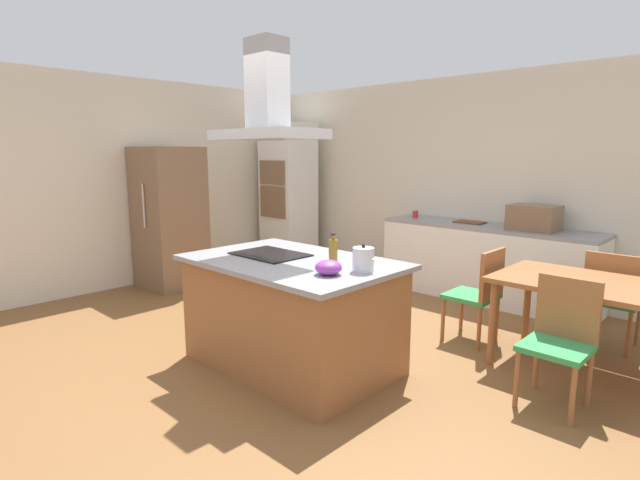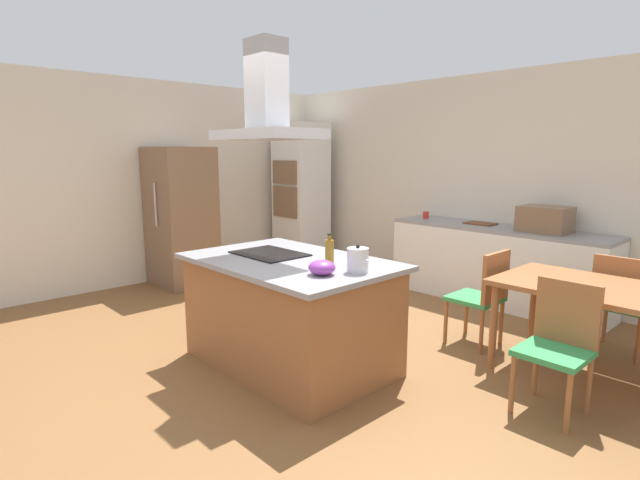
{
  "view_description": "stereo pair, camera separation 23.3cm",
  "coord_description": "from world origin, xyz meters",
  "px_view_note": "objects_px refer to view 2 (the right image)",
  "views": [
    {
      "loc": [
        2.83,
        -2.63,
        1.75
      ],
      "look_at": [
        -0.07,
        0.4,
        1.0
      ],
      "focal_mm": 27.57,
      "sensor_mm": 36.0,
      "label": 1
    },
    {
      "loc": [
        2.99,
        -2.47,
        1.75
      ],
      "look_at": [
        -0.07,
        0.4,
        1.0
      ],
      "focal_mm": 27.57,
      "sensor_mm": 36.0,
      "label": 2
    }
  ],
  "objects_px": {
    "countertop_microwave": "(545,219)",
    "coffee_mug_red": "(426,215)",
    "tea_kettle": "(358,260)",
    "dining_table": "(596,297)",
    "mixing_bowl": "(322,267)",
    "refrigerator": "(181,217)",
    "chair_facing_back_wall": "(621,299)",
    "chair_at_left_end": "(484,292)",
    "wall_oven_stack": "(301,194)",
    "cooktop": "(270,254)",
    "cutting_board": "(480,223)",
    "range_hood": "(267,108)",
    "olive_oil_bottle": "(330,251)",
    "chair_facing_island": "(559,339)"
  },
  "relations": [
    {
      "from": "countertop_microwave",
      "to": "coffee_mug_red",
      "type": "height_order",
      "value": "countertop_microwave"
    },
    {
      "from": "chair_at_left_end",
      "to": "mixing_bowl",
      "type": "bearing_deg",
      "value": -101.19
    },
    {
      "from": "tea_kettle",
      "to": "dining_table",
      "type": "distance_m",
      "value": 1.87
    },
    {
      "from": "coffee_mug_red",
      "to": "cooktop",
      "type": "bearing_deg",
      "value": -81.38
    },
    {
      "from": "chair_at_left_end",
      "to": "cutting_board",
      "type": "bearing_deg",
      "value": 120.84
    },
    {
      "from": "dining_table",
      "to": "chair_facing_back_wall",
      "type": "relative_size",
      "value": 1.57
    },
    {
      "from": "chair_at_left_end",
      "to": "tea_kettle",
      "type": "bearing_deg",
      "value": -98.6
    },
    {
      "from": "coffee_mug_red",
      "to": "cutting_board",
      "type": "xyz_separation_m",
      "value": [
        0.76,
        0.04,
        -0.04
      ]
    },
    {
      "from": "chair_at_left_end",
      "to": "wall_oven_stack",
      "type": "bearing_deg",
      "value": 163.62
    },
    {
      "from": "tea_kettle",
      "to": "cutting_board",
      "type": "xyz_separation_m",
      "value": [
        -0.62,
        2.85,
        -0.08
      ]
    },
    {
      "from": "cooktop",
      "to": "mixing_bowl",
      "type": "xyz_separation_m",
      "value": [
        0.82,
        -0.16,
        0.05
      ]
    },
    {
      "from": "olive_oil_bottle",
      "to": "chair_facing_back_wall",
      "type": "xyz_separation_m",
      "value": [
        1.45,
        2.09,
        -0.49
      ]
    },
    {
      "from": "olive_oil_bottle",
      "to": "mixing_bowl",
      "type": "bearing_deg",
      "value": -53.52
    },
    {
      "from": "olive_oil_bottle",
      "to": "mixing_bowl",
      "type": "xyz_separation_m",
      "value": [
        0.2,
        -0.27,
        -0.05
      ]
    },
    {
      "from": "mixing_bowl",
      "to": "chair_facing_back_wall",
      "type": "xyz_separation_m",
      "value": [
        1.25,
        2.36,
        -0.44
      ]
    },
    {
      "from": "coffee_mug_red",
      "to": "chair_at_left_end",
      "type": "bearing_deg",
      "value": -40.59
    },
    {
      "from": "cooktop",
      "to": "cutting_board",
      "type": "bearing_deg",
      "value": 83.83
    },
    {
      "from": "countertop_microwave",
      "to": "chair_facing_back_wall",
      "type": "distance_m",
      "value": 1.3
    },
    {
      "from": "dining_table",
      "to": "range_hood",
      "type": "height_order",
      "value": "range_hood"
    },
    {
      "from": "dining_table",
      "to": "cutting_board",
      "type": "bearing_deg",
      "value": 141.38
    },
    {
      "from": "chair_at_left_end",
      "to": "chair_facing_back_wall",
      "type": "bearing_deg",
      "value": 36.01
    },
    {
      "from": "countertop_microwave",
      "to": "chair_facing_island",
      "type": "height_order",
      "value": "countertop_microwave"
    },
    {
      "from": "coffee_mug_red",
      "to": "cutting_board",
      "type": "height_order",
      "value": "coffee_mug_red"
    },
    {
      "from": "tea_kettle",
      "to": "chair_facing_island",
      "type": "bearing_deg",
      "value": 34.66
    },
    {
      "from": "olive_oil_bottle",
      "to": "cutting_board",
      "type": "height_order",
      "value": "olive_oil_bottle"
    },
    {
      "from": "coffee_mug_red",
      "to": "mixing_bowl",
      "type": "bearing_deg",
      "value": -67.69
    },
    {
      "from": "mixing_bowl",
      "to": "refrigerator",
      "type": "bearing_deg",
      "value": 167.67
    },
    {
      "from": "tea_kettle",
      "to": "mixing_bowl",
      "type": "distance_m",
      "value": 0.27
    },
    {
      "from": "cooktop",
      "to": "mixing_bowl",
      "type": "relative_size",
      "value": 3.13
    },
    {
      "from": "coffee_mug_red",
      "to": "cutting_board",
      "type": "distance_m",
      "value": 0.76
    },
    {
      "from": "range_hood",
      "to": "chair_facing_back_wall",
      "type": "bearing_deg",
      "value": 46.77
    },
    {
      "from": "cooktop",
      "to": "mixing_bowl",
      "type": "distance_m",
      "value": 0.83
    },
    {
      "from": "mixing_bowl",
      "to": "chair_at_left_end",
      "type": "bearing_deg",
      "value": 78.81
    },
    {
      "from": "olive_oil_bottle",
      "to": "chair_at_left_end",
      "type": "distance_m",
      "value": 1.6
    },
    {
      "from": "refrigerator",
      "to": "range_hood",
      "type": "bearing_deg",
      "value": -12.65
    },
    {
      "from": "countertop_microwave",
      "to": "cutting_board",
      "type": "distance_m",
      "value": 0.79
    },
    {
      "from": "coffee_mug_red",
      "to": "chair_facing_island",
      "type": "xyz_separation_m",
      "value": [
        2.51,
        -2.03,
        -0.44
      ]
    },
    {
      "from": "cooktop",
      "to": "coffee_mug_red",
      "type": "distance_m",
      "value": 2.93
    },
    {
      "from": "countertop_microwave",
      "to": "dining_table",
      "type": "distance_m",
      "value": 1.7
    },
    {
      "from": "chair_at_left_end",
      "to": "refrigerator",
      "type": "bearing_deg",
      "value": -166.58
    },
    {
      "from": "mixing_bowl",
      "to": "dining_table",
      "type": "xyz_separation_m",
      "value": [
        1.25,
        1.69,
        -0.29
      ]
    },
    {
      "from": "refrigerator",
      "to": "chair_facing_back_wall",
      "type": "relative_size",
      "value": 2.04
    },
    {
      "from": "cooktop",
      "to": "olive_oil_bottle",
      "type": "height_order",
      "value": "olive_oil_bottle"
    },
    {
      "from": "mixing_bowl",
      "to": "coffee_mug_red",
      "type": "height_order",
      "value": "mixing_bowl"
    },
    {
      "from": "tea_kettle",
      "to": "range_hood",
      "type": "relative_size",
      "value": 0.23
    },
    {
      "from": "olive_oil_bottle",
      "to": "cutting_board",
      "type": "xyz_separation_m",
      "value": [
        -0.3,
        2.82,
        -0.09
      ]
    },
    {
      "from": "chair_at_left_end",
      "to": "range_hood",
      "type": "xyz_separation_m",
      "value": [
        -1.15,
        -1.53,
        1.59
      ]
    },
    {
      "from": "olive_oil_bottle",
      "to": "coffee_mug_red",
      "type": "xyz_separation_m",
      "value": [
        -1.06,
        2.79,
        -0.06
      ]
    },
    {
      "from": "cooktop",
      "to": "chair_facing_back_wall",
      "type": "bearing_deg",
      "value": 46.77
    },
    {
      "from": "tea_kettle",
      "to": "chair_facing_back_wall",
      "type": "distance_m",
      "value": 2.45
    }
  ]
}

